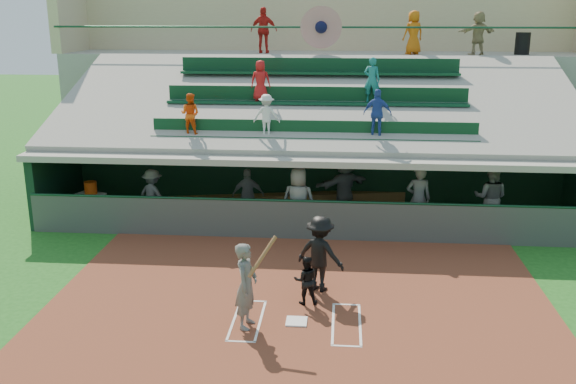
# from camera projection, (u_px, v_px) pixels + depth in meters

# --- Properties ---
(ground) EXTENTS (100.00, 100.00, 0.00)m
(ground) POSITION_uv_depth(u_px,v_px,m) (297.00, 323.00, 13.19)
(ground) COLOR #1B5919
(ground) RESTS_ON ground
(dirt_slab) EXTENTS (11.00, 9.00, 0.02)m
(dirt_slab) POSITION_uv_depth(u_px,v_px,m) (298.00, 311.00, 13.67)
(dirt_slab) COLOR brown
(dirt_slab) RESTS_ON ground
(home_plate) EXTENTS (0.43, 0.43, 0.03)m
(home_plate) POSITION_uv_depth(u_px,v_px,m) (297.00, 321.00, 13.18)
(home_plate) COLOR white
(home_plate) RESTS_ON dirt_slab
(batters_box_chalk) EXTENTS (2.65, 1.85, 0.01)m
(batters_box_chalk) POSITION_uv_depth(u_px,v_px,m) (297.00, 322.00, 13.19)
(batters_box_chalk) COLOR white
(batters_box_chalk) RESTS_ON dirt_slab
(dugout_floor) EXTENTS (16.00, 3.50, 0.04)m
(dugout_floor) POSITION_uv_depth(u_px,v_px,m) (312.00, 219.00, 19.65)
(dugout_floor) COLOR gray
(dugout_floor) RESTS_ON ground
(concourse_slab) EXTENTS (20.00, 3.00, 4.60)m
(concourse_slab) POSITION_uv_depth(u_px,v_px,m) (321.00, 112.00, 25.50)
(concourse_slab) COLOR gray
(concourse_slab) RESTS_ON ground
(grandstand) EXTENTS (20.40, 10.40, 7.80)m
(grandstand) POSITION_uv_depth(u_px,v_px,m) (318.00, 126.00, 22.65)
(grandstand) COLOR #474C47
(grandstand) RESTS_ON ground
(batter_at_plate) EXTENTS (0.89, 0.77, 1.95)m
(batter_at_plate) POSITION_uv_depth(u_px,v_px,m) (246.00, 285.00, 12.77)
(batter_at_plate) COLOR #555652
(batter_at_plate) RESTS_ON dirt_slab
(catcher) EXTENTS (0.58, 0.48, 1.09)m
(catcher) POSITION_uv_depth(u_px,v_px,m) (306.00, 280.00, 13.89)
(catcher) COLOR black
(catcher) RESTS_ON dirt_slab
(home_umpire) EXTENTS (1.30, 1.06, 1.76)m
(home_umpire) POSITION_uv_depth(u_px,v_px,m) (320.00, 254.00, 14.49)
(home_umpire) COLOR black
(home_umpire) RESTS_ON dirt_slab
(dugout_bench) EXTENTS (14.90, 3.54, 0.45)m
(dugout_bench) POSITION_uv_depth(u_px,v_px,m) (320.00, 200.00, 20.80)
(dugout_bench) COLOR olive
(dugout_bench) RESTS_ON dugout_floor
(white_table) EXTENTS (1.00, 0.87, 0.74)m
(white_table) POSITION_uv_depth(u_px,v_px,m) (90.00, 206.00, 19.71)
(white_table) COLOR silver
(white_table) RESTS_ON dugout_floor
(water_cooler) EXTENTS (0.38, 0.38, 0.38)m
(water_cooler) POSITION_uv_depth(u_px,v_px,m) (91.00, 188.00, 19.60)
(water_cooler) COLOR #EA4D0D
(water_cooler) RESTS_ON white_table
(dugout_player_a) EXTENTS (1.18, 0.96, 1.59)m
(dugout_player_a) POSITION_uv_depth(u_px,v_px,m) (153.00, 195.00, 19.29)
(dugout_player_a) COLOR #5B5D58
(dugout_player_a) RESTS_ON dugout_floor
(dugout_player_b) EXTENTS (0.98, 0.47, 1.62)m
(dugout_player_b) POSITION_uv_depth(u_px,v_px,m) (248.00, 195.00, 19.24)
(dugout_player_b) COLOR #5F625C
(dugout_player_b) RESTS_ON dugout_floor
(dugout_player_c) EXTENTS (1.01, 0.72, 1.94)m
(dugout_player_c) POSITION_uv_depth(u_px,v_px,m) (298.00, 201.00, 18.08)
(dugout_player_c) COLOR #5C605A
(dugout_player_c) RESTS_ON dugout_floor
(dugout_player_d) EXTENTS (1.83, 1.52, 1.97)m
(dugout_player_d) POSITION_uv_depth(u_px,v_px,m) (344.00, 186.00, 19.55)
(dugout_player_d) COLOR #5B5E59
(dugout_player_d) RESTS_ON dugout_floor
(dugout_player_e) EXTENTS (0.70, 0.47, 1.92)m
(dugout_player_e) POSITION_uv_depth(u_px,v_px,m) (418.00, 199.00, 18.32)
(dugout_player_e) COLOR #575A55
(dugout_player_e) RESTS_ON dugout_floor
(dugout_player_f) EXTENTS (1.12, 0.98, 1.94)m
(dugout_player_f) POSITION_uv_depth(u_px,v_px,m) (490.00, 198.00, 18.40)
(dugout_player_f) COLOR #5E605B
(dugout_player_f) RESTS_ON dugout_floor
(trash_bin) EXTENTS (0.54, 0.54, 0.80)m
(trash_bin) POSITION_uv_depth(u_px,v_px,m) (522.00, 44.00, 23.73)
(trash_bin) COLOR black
(trash_bin) RESTS_ON concourse_slab
(concourse_staff_a) EXTENTS (1.01, 0.44, 1.71)m
(concourse_staff_a) POSITION_uv_depth(u_px,v_px,m) (264.00, 30.00, 24.35)
(concourse_staff_a) COLOR red
(concourse_staff_a) RESTS_ON concourse_slab
(concourse_staff_b) EXTENTS (0.91, 0.77, 1.59)m
(concourse_staff_b) POSITION_uv_depth(u_px,v_px,m) (413.00, 32.00, 23.74)
(concourse_staff_b) COLOR #CA5E0B
(concourse_staff_b) RESTS_ON concourse_slab
(concourse_staff_c) EXTENTS (1.53, 0.92, 1.57)m
(concourse_staff_c) POSITION_uv_depth(u_px,v_px,m) (478.00, 33.00, 23.49)
(concourse_staff_c) COLOR tan
(concourse_staff_c) RESTS_ON concourse_slab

